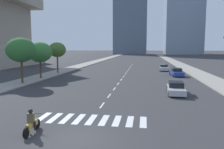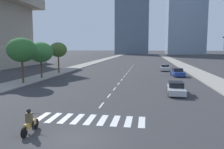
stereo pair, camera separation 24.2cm
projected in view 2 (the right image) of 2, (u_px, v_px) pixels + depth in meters
The scene contains 12 objects.
ground_plane at pixel (74, 140), 12.29m from camera, with size 800.00×800.00×0.00m, color #333335.
sidewalk_east at pixel (204, 76), 39.61m from camera, with size 4.00×260.00×0.15m, color gray.
sidewalk_west at pixel (55, 73), 43.83m from camera, with size 4.00×260.00×0.15m, color gray.
crosswalk_near at pixel (90, 119), 15.76m from camera, with size 7.65×2.34×0.01m.
lane_divider_center at pixel (126, 74), 43.23m from camera, with size 0.14×50.00×0.01m.
motorcycle_lead at pixel (30, 123), 13.20m from camera, with size 0.70×2.11×1.49m.
sedan_silver_0 at pixel (176, 89), 24.38m from camera, with size 1.94×4.46×1.30m.
sedan_silver_1 at pixel (165, 68), 49.23m from camera, with size 2.20×4.76×1.32m.
sedan_blue_2 at pixel (178, 72), 39.86m from camera, with size 2.14×4.43×1.39m.
street_tree_nearest at pixel (22, 50), 30.62m from camera, with size 3.92×3.92×6.22m.
street_tree_second at pixel (41, 52), 36.14m from camera, with size 3.86×3.86×5.80m.
street_tree_third at pixel (58, 50), 43.19m from camera, with size 3.31×3.31×5.88m.
Camera 2 is at (3.87, -11.32, 5.00)m, focal length 36.08 mm.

